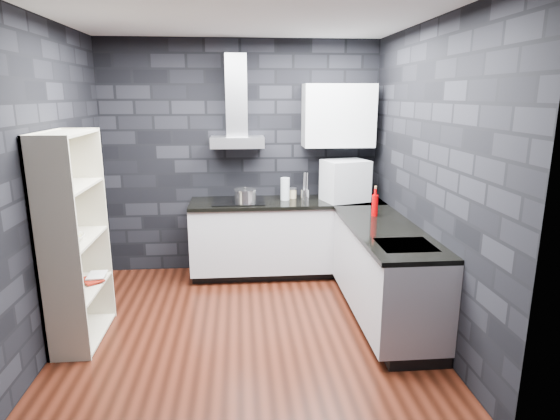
{
  "coord_description": "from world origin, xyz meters",
  "views": [
    {
      "loc": [
        -0.03,
        -3.91,
        2.08
      ],
      "look_at": [
        0.35,
        0.45,
        1.0
      ],
      "focal_mm": 30.0,
      "sensor_mm": 36.0,
      "label": 1
    }
  ],
  "objects": [
    {
      "name": "upper_cabinet",
      "position": [
        1.1,
        1.43,
        1.85
      ],
      "size": [
        0.8,
        0.35,
        0.7
      ],
      "primitive_type": "cube",
      "color": "silver",
      "rests_on": "wall_back"
    },
    {
      "name": "counter_back_top",
      "position": [
        0.5,
        1.29,
        0.88
      ],
      "size": [
        2.2,
        0.62,
        0.04
      ],
      "primitive_type": "cube",
      "color": "black",
      "rests_on": "counter_back_cab"
    },
    {
      "name": "hood_chimney",
      "position": [
        -0.05,
        1.5,
        2.07
      ],
      "size": [
        0.24,
        0.2,
        0.9
      ],
      "primitive_type": "cube",
      "color": "silver",
      "rests_on": "hood_body"
    },
    {
      "name": "storage_jar",
      "position": [
        0.58,
        1.42,
        0.95
      ],
      "size": [
        0.11,
        0.11,
        0.11
      ],
      "primitive_type": "cylinder",
      "rotation": [
        0.0,
        0.0,
        -0.33
      ],
      "color": "#D1BC8B",
      "rests_on": "counter_back_top"
    },
    {
      "name": "pot",
      "position": [
        0.03,
        1.16,
        0.98
      ],
      "size": [
        0.26,
        0.26,
        0.14
      ],
      "primitive_type": "cylinder",
      "rotation": [
        0.0,
        0.0,
        0.07
      ],
      "color": "silver",
      "rests_on": "cooktop"
    },
    {
      "name": "toekick_back",
      "position": [
        0.5,
        1.34,
        0.05
      ],
      "size": [
        2.18,
        0.5,
        0.1
      ],
      "primitive_type": "cube",
      "color": "black",
      "rests_on": "ground"
    },
    {
      "name": "cooktop",
      "position": [
        -0.05,
        1.3,
        0.91
      ],
      "size": [
        0.58,
        0.5,
        0.01
      ],
      "primitive_type": "cube",
      "color": "black",
      "rests_on": "counter_back_top"
    },
    {
      "name": "ground",
      "position": [
        0.0,
        0.0,
        0.0
      ],
      "size": [
        3.2,
        3.2,
        0.0
      ],
      "primitive_type": "plane",
      "color": "#3F180D"
    },
    {
      "name": "book_red",
      "position": [
        -1.42,
        0.07,
        0.57
      ],
      "size": [
        0.14,
        0.11,
        0.21
      ],
      "primitive_type": "imported",
      "rotation": [
        0.0,
        0.0,
        0.61
      ],
      "color": "maroon",
      "rests_on": "bookshelf"
    },
    {
      "name": "book_second",
      "position": [
        -1.41,
        0.17,
        0.59
      ],
      "size": [
        0.16,
        0.03,
        0.21
      ],
      "primitive_type": "imported",
      "rotation": [
        0.0,
        0.0,
        0.06
      ],
      "color": "#B2B2B2",
      "rests_on": "bookshelf"
    },
    {
      "name": "glass_vase",
      "position": [
        0.49,
        1.34,
        1.03
      ],
      "size": [
        0.12,
        0.12,
        0.26
      ],
      "primitive_type": "cylinder",
      "rotation": [
        0.0,
        0.0,
        -0.12
      ],
      "color": "silver",
      "rests_on": "counter_back_top"
    },
    {
      "name": "counter_right_cab",
      "position": [
        1.3,
        0.1,
        0.48
      ],
      "size": [
        0.6,
        1.8,
        0.76
      ],
      "primitive_type": "cube",
      "color": "silver",
      "rests_on": "ground"
    },
    {
      "name": "wall_back",
      "position": [
        0.0,
        1.62,
        1.35
      ],
      "size": [
        3.2,
        0.05,
        2.7
      ],
      "primitive_type": "cube",
      "color": "black",
      "rests_on": "ground"
    },
    {
      "name": "fruit_bowl",
      "position": [
        -1.42,
        -0.11,
        0.94
      ],
      "size": [
        0.24,
        0.24,
        0.05
      ],
      "primitive_type": "imported",
      "rotation": [
        0.0,
        0.0,
        0.12
      ],
      "color": "white",
      "rests_on": "bookshelf"
    },
    {
      "name": "utensil_crock",
      "position": [
        0.72,
        1.31,
        0.96
      ],
      "size": [
        0.11,
        0.11,
        0.12
      ],
      "primitive_type": "cylinder",
      "rotation": [
        0.0,
        0.0,
        -0.19
      ],
      "color": "silver",
      "rests_on": "counter_back_top"
    },
    {
      "name": "hood_body",
      "position": [
        -0.05,
        1.43,
        1.56
      ],
      "size": [
        0.6,
        0.34,
        0.12
      ],
      "primitive_type": "cube",
      "color": "silver",
      "rests_on": "wall_back"
    },
    {
      "name": "wall_right",
      "position": [
        1.62,
        0.0,
        1.35
      ],
      "size": [
        0.05,
        3.2,
        2.7
      ],
      "primitive_type": "cube",
      "color": "black",
      "rests_on": "ground"
    },
    {
      "name": "red_bottle",
      "position": [
        1.31,
        0.53,
        1.01
      ],
      "size": [
        0.06,
        0.06,
        0.21
      ],
      "primitive_type": "cylinder",
      "rotation": [
        0.0,
        0.0,
        -0.01
      ],
      "color": "#B00003",
      "rests_on": "counter_right_top"
    },
    {
      "name": "wall_front",
      "position": [
        0.0,
        -1.62,
        1.35
      ],
      "size": [
        3.2,
        0.05,
        2.7
      ],
      "primitive_type": "cube",
      "color": "black",
      "rests_on": "ground"
    },
    {
      "name": "counter_corner_top",
      "position": [
        1.3,
        1.3,
        0.88
      ],
      "size": [
        0.62,
        0.62,
        0.04
      ],
      "primitive_type": "cube",
      "color": "black",
      "rests_on": "counter_right_cab"
    },
    {
      "name": "ceiling",
      "position": [
        0.0,
        0.0,
        2.7
      ],
      "size": [
        3.2,
        3.2,
        0.0
      ],
      "primitive_type": "plane",
      "rotation": [
        3.14,
        0.0,
        0.0
      ],
      "color": "silver"
    },
    {
      "name": "sink_rim",
      "position": [
        1.3,
        -0.4,
        0.89
      ],
      "size": [
        0.44,
        0.4,
        0.01
      ],
      "primitive_type": "cube",
      "color": "silver",
      "rests_on": "counter_right_top"
    },
    {
      "name": "toekick_right",
      "position": [
        1.34,
        0.1,
        0.05
      ],
      "size": [
        0.5,
        1.78,
        0.1
      ],
      "primitive_type": "cube",
      "color": "black",
      "rests_on": "ground"
    },
    {
      "name": "wall_left",
      "position": [
        -1.62,
        0.0,
        1.35
      ],
      "size": [
        0.05,
        3.2,
        2.7
      ],
      "primitive_type": "cube",
      "color": "black",
      "rests_on": "ground"
    },
    {
      "name": "counter_right_top",
      "position": [
        1.29,
        0.1,
        0.88
      ],
      "size": [
        0.62,
        1.8,
        0.04
      ],
      "primitive_type": "cube",
      "color": "black",
      "rests_on": "counter_right_cab"
    },
    {
      "name": "bookshelf",
      "position": [
        -1.42,
        -0.03,
        0.9
      ],
      "size": [
        0.38,
        0.82,
        1.8
      ],
      "primitive_type": "cube",
      "rotation": [
        0.0,
        0.0,
        -0.05
      ],
      "color": "beige",
      "rests_on": "ground"
    },
    {
      "name": "counter_back_cab",
      "position": [
        0.5,
        1.3,
        0.48
      ],
      "size": [
        2.2,
        0.6,
        0.76
      ],
      "primitive_type": "cube",
      "color": "silver",
      "rests_on": "ground"
    },
    {
      "name": "appliance_garage",
      "position": [
        1.16,
        1.24,
        1.12
      ],
      "size": [
        0.56,
        0.49,
        0.48
      ],
      "primitive_type": "cube",
      "rotation": [
        0.0,
        0.0,
        0.28
      ],
      "color": "silver",
      "rests_on": "counter_back_top"
    }
  ]
}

